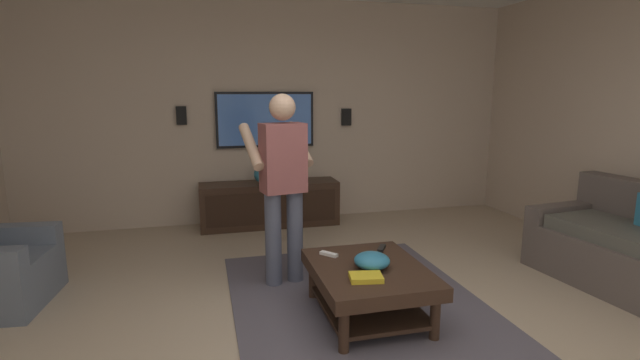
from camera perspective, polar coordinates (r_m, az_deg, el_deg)
name	(u,v)px	position (r m, az deg, el deg)	size (l,w,h in m)	color
ground_plane	(359,351)	(3.22, 4.86, -20.21)	(7.89, 7.89, 0.00)	tan
wall_back_tv	(275,112)	(6.01, -5.53, 8.26)	(0.10, 6.43, 2.78)	#BCA893
area_rug	(359,305)	(3.79, 4.83, -15.02)	(2.55, 1.94, 0.01)	#514C56
coffee_table	(369,280)	(3.50, 6.00, -12.11)	(1.00, 0.80, 0.40)	#332116
media_console	(270,204)	(5.82, -6.20, -2.95)	(0.45, 1.70, 0.55)	#332116
tv	(265,120)	(5.91, -6.74, 7.38)	(0.05, 1.23, 0.69)	black
person_standing	(283,178)	(3.94, -4.61, 0.20)	(0.60, 0.61, 1.64)	#4C5166
bowl	(372,261)	(3.41, 6.40, -9.82)	(0.26, 0.26, 0.12)	teal
remote_white	(329,254)	(3.65, 1.09, -9.09)	(0.15, 0.04, 0.02)	white
remote_black	(382,248)	(3.82, 7.58, -8.30)	(0.15, 0.04, 0.02)	black
book	(366,277)	(3.22, 5.67, -11.82)	(0.22, 0.16, 0.04)	gold
vase_round	(263,174)	(5.72, -7.05, 0.73)	(0.22, 0.22, 0.22)	teal
wall_speaker_left	(346,117)	(6.15, 3.26, 7.74)	(0.06, 0.12, 0.22)	black
wall_speaker_right	(181,116)	(5.87, -16.68, 7.60)	(0.06, 0.12, 0.22)	black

